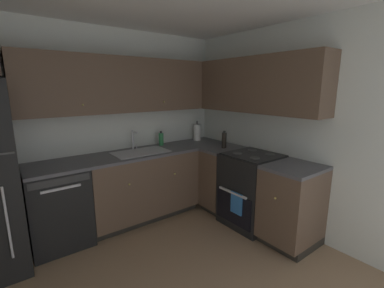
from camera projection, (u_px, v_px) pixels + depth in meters
wall_back at (98, 127)px, 3.30m from camera, size 3.55×0.05×2.43m
wall_right at (303, 132)px, 2.97m from camera, size 0.05×3.55×2.43m
dishwasher at (58, 207)px, 2.86m from camera, size 0.60×0.63×0.86m
lower_cabinets_back at (142, 186)px, 3.46m from camera, size 1.42×0.62×0.86m
countertop_back at (141, 153)px, 3.36m from camera, size 2.62×0.60×0.03m
lower_cabinets_right at (259, 194)px, 3.19m from camera, size 0.62×1.50×0.86m
countertop_right at (261, 159)px, 3.10m from camera, size 0.60×1.50×0.03m
oven_range at (252, 189)px, 3.29m from camera, size 0.68×0.62×1.05m
upper_cabinets_back at (121, 85)px, 3.20m from camera, size 2.30×0.34×0.66m
upper_cabinets_right at (247, 85)px, 3.29m from camera, size 0.32×2.05×0.66m
sink at (141, 155)px, 3.34m from camera, size 0.68×0.40×0.10m
faucet at (134, 138)px, 3.46m from camera, size 0.07×0.16×0.25m
soap_bottle at (161, 139)px, 3.72m from camera, size 0.07×0.07×0.20m
paper_towel_roll at (197, 132)px, 4.07m from camera, size 0.11×0.11×0.31m
oil_bottle at (224, 140)px, 3.56m from camera, size 0.06×0.06×0.23m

